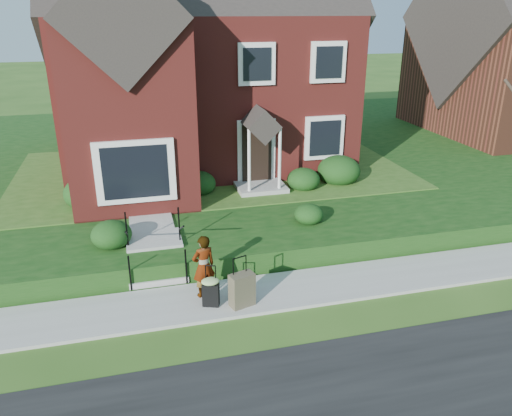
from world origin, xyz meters
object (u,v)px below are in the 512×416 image
object	(u,v)px
front_steps	(156,253)
suitcase_olive	(242,290)
woman	(204,266)
suitcase_black	(211,290)

from	to	relation	value
front_steps	suitcase_olive	bearing A→B (deg)	-52.59
front_steps	woman	world-z (taller)	same
woman	suitcase_black	distance (m)	0.59
woman	suitcase_black	bearing A→B (deg)	82.48
woman	suitcase_black	size ratio (longest dim) A/B	1.54
woman	suitcase_olive	xyz separation A→B (m)	(0.74, -0.62, -0.36)
woman	suitcase_olive	bearing A→B (deg)	123.65
front_steps	suitcase_olive	world-z (taller)	front_steps
front_steps	suitcase_black	distance (m)	2.34
front_steps	suitcase_olive	xyz separation A→B (m)	(1.72, -2.25, -0.00)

